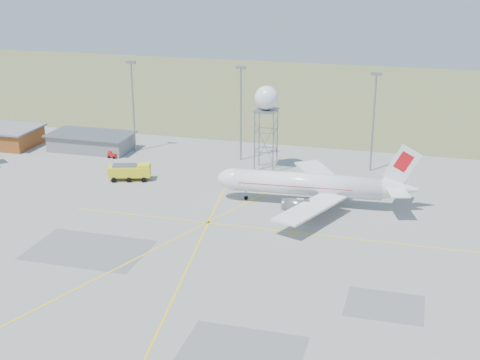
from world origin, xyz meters
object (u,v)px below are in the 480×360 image
(radar_tower, at_px, (266,123))
(baggage_tug, at_px, (113,155))
(airliner_main, at_px, (311,185))
(fire_truck, at_px, (131,172))

(radar_tower, bearing_deg, baggage_tug, -178.02)
(radar_tower, bearing_deg, airliner_main, -54.80)
(radar_tower, height_order, baggage_tug, radar_tower)
(airliner_main, relative_size, baggage_tug, 16.32)
(airliner_main, relative_size, radar_tower, 2.04)
(radar_tower, distance_m, baggage_tug, 35.72)
(fire_truck, bearing_deg, airliner_main, -22.64)
(fire_truck, bearing_deg, radar_tower, 13.20)
(fire_truck, xyz_separation_m, baggage_tug, (-10.23, 12.87, -1.00))
(radar_tower, relative_size, baggage_tug, 8.00)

